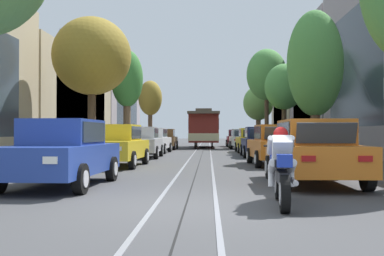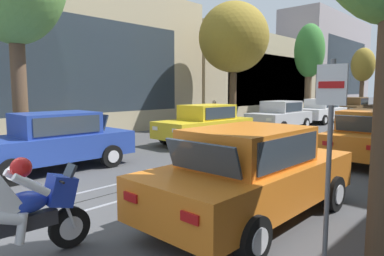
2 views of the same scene
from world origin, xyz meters
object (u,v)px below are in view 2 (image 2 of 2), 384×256
Objects in this scene: street_tree_kerb_left_mid at (309,53)px; street_tree_kerb_left_second at (234,38)px; parked_car_yellow_second_left at (205,124)px; parked_car_orange_near_right at (252,173)px; parked_car_blue_near_left at (53,141)px; parked_car_brown_fifth_left at (354,107)px; street_tree_kerb_left_fourth at (363,66)px; parked_car_orange_second_right at (371,136)px; pedestrian_on_right_pavement at (232,109)px; parked_car_white_fourth_left at (321,111)px; parked_car_silver_mid_left at (280,115)px; street_sign_post at (330,141)px; motorcycle_with_rider at (14,215)px; pedestrian_crossing_far at (214,113)px.

street_tree_kerb_left_second is at bearing -89.98° from street_tree_kerb_left_mid.
parked_car_yellow_second_left and parked_car_orange_near_right have the same top height.
parked_car_blue_near_left is 24.49m from parked_car_brown_fifth_left.
street_tree_kerb_left_fourth is at bearing 103.76° from parked_car_brown_fifth_left.
parked_car_orange_second_right is 2.52× the size of pedestrian_on_right_pavement.
parked_car_yellow_second_left is at bearing -61.66° from pedestrian_on_right_pavement.
parked_car_white_fourth_left is 18.63m from parked_car_orange_near_right.
street_tree_kerb_left_second reaches higher than parked_car_silver_mid_left.
parked_car_brown_fifth_left is at bearing 107.10° from street_sign_post.
parked_car_yellow_second_left and parked_car_brown_fifth_left have the same top height.
motorcycle_with_rider is at bearing -62.29° from pedestrian_on_right_pavement.
pedestrian_on_right_pavement is (-3.74, -4.80, 0.19)m from parked_car_white_fourth_left.
street_tree_kerb_left_second is 0.98× the size of street_tree_kerb_left_mid.
parked_car_yellow_second_left is 1.01× the size of parked_car_brown_fifth_left.
motorcycle_with_rider is (-1.38, -9.92, -0.15)m from parked_car_orange_second_right.
parked_car_white_fourth_left is 6.08m from pedestrian_on_right_pavement.
parked_car_silver_mid_left is at bearing 89.61° from parked_car_yellow_second_left.
street_sign_post is (2.90, 2.57, 0.96)m from motorcycle_with_rider.
pedestrian_crossing_far is (-2.98, 10.68, 0.10)m from parked_car_blue_near_left.
street_sign_post is at bearing -73.81° from street_tree_kerb_left_fourth.
street_sign_post is at bearing -1.20° from parked_car_blue_near_left.
parked_car_blue_near_left is 11.09m from pedestrian_crossing_far.
parked_car_orange_second_right is at bearing 82.09° from motorcycle_with_rider.
motorcycle_with_rider is at bearing -60.16° from pedestrian_crossing_far.
parked_car_orange_near_right is 16.14m from pedestrian_on_right_pavement.
parked_car_silver_mid_left is at bearing 33.46° from pedestrian_crossing_far.
parked_car_blue_near_left is 18.25m from parked_car_white_fourth_left.
street_sign_post is (9.86, -11.58, -3.40)m from street_tree_kerb_left_second.
pedestrian_on_right_pavement is (-3.81, 0.79, 0.19)m from parked_car_silver_mid_left.
street_tree_kerb_left_second is (-2.19, -6.84, 4.20)m from parked_car_white_fourth_left.
pedestrian_on_right_pavement reaches higher than motorcycle_with_rider.
parked_car_white_fourth_left is at bearing 90.16° from parked_car_blue_near_left.
motorcycle_with_rider is at bearing -138.41° from street_sign_post.
parked_car_orange_near_right is 2.20× the size of motorcycle_with_rider.
street_tree_kerb_left_second is 9.64m from street_tree_kerb_left_mid.
parked_car_orange_second_right is at bearing 101.72° from street_sign_post.
street_tree_kerb_left_second reaches higher than street_tree_kerb_left_fourth.
street_tree_kerb_left_mid reaches higher than parked_car_blue_near_left.
parked_car_white_fourth_left and parked_car_orange_second_right have the same top height.
street_tree_kerb_left_second is 1.08× the size of street_tree_kerb_left_fourth.
parked_car_brown_fifth_left is 27.63m from motorcycle_with_rider.
pedestrian_crossing_far is (-0.72, -23.18, -3.71)m from street_tree_kerb_left_fourth.
street_tree_kerb_left_fourth reaches higher than pedestrian_on_right_pavement.
pedestrian_crossing_far is at bearing 105.59° from parked_car_blue_near_left.
parked_car_blue_near_left is 6.47m from parked_car_yellow_second_left.
parked_car_yellow_second_left is 6.20m from parked_car_silver_mid_left.
parked_car_silver_mid_left is at bearing 28.88° from street_tree_kerb_left_second.
street_tree_kerb_left_second reaches higher than parked_car_yellow_second_left.
parked_car_blue_near_left and parked_car_orange_second_right have the same top height.
parked_car_silver_mid_left is 2.20× the size of motorcycle_with_rider.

